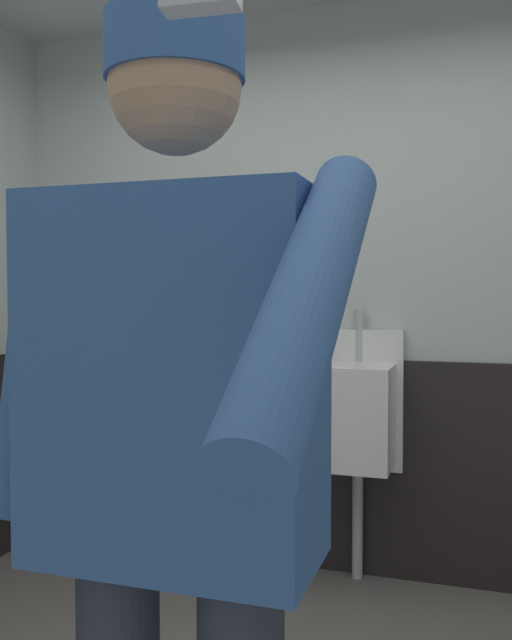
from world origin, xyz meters
TOP-DOWN VIEW (x-y plane):
  - wall_back at (0.00, 1.67)m, footprint 3.98×0.12m
  - wainscot_band_back at (0.00, 1.60)m, footprint 3.38×0.03m
  - urinal_left at (-0.68, 1.46)m, footprint 0.40×0.34m
  - urinal_middle at (0.07, 1.46)m, footprint 0.40×0.34m
  - privacy_divider_panel at (-0.30, 1.38)m, footprint 0.04×0.40m
  - person at (0.12, -0.53)m, footprint 0.68×0.60m
  - soap_dispenser at (-0.29, 1.57)m, footprint 0.10×0.07m

SIDE VIEW (x-z plane):
  - wainscot_band_back at x=0.00m, z-range 0.00..1.01m
  - urinal_left at x=-0.68m, z-range 0.16..1.40m
  - urinal_middle at x=0.07m, z-range 0.16..1.40m
  - privacy_divider_panel at x=-0.30m, z-range 0.50..1.40m
  - person at x=0.12m, z-range 0.16..1.91m
  - soap_dispenser at x=-0.29m, z-range 1.10..1.28m
  - wall_back at x=0.00m, z-range 0.00..2.66m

